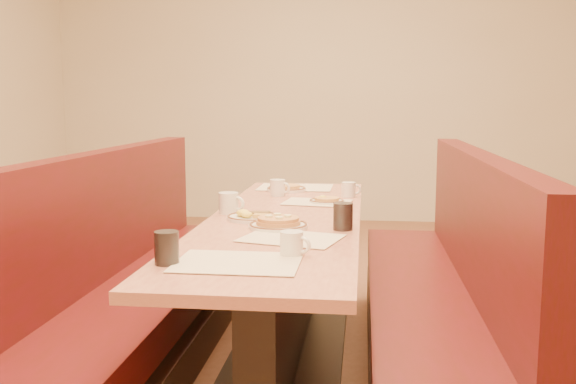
# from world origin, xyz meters

# --- Properties ---
(ground) EXTENTS (8.00, 8.00, 0.00)m
(ground) POSITION_xyz_m (0.00, 0.00, 0.00)
(ground) COLOR #9E6647
(ground) RESTS_ON ground
(diner_table) EXTENTS (0.70, 2.50, 0.75)m
(diner_table) POSITION_xyz_m (0.00, 0.00, 0.37)
(diner_table) COLOR black
(diner_table) RESTS_ON ground
(booth_left) EXTENTS (0.55, 2.50, 1.05)m
(booth_left) POSITION_xyz_m (-0.73, 0.00, 0.36)
(booth_left) COLOR #4C3326
(booth_left) RESTS_ON ground
(booth_right) EXTENTS (0.55, 2.50, 1.05)m
(booth_right) POSITION_xyz_m (0.73, 0.00, 0.36)
(booth_right) COLOR #4C3326
(booth_right) RESTS_ON ground
(placemat_near_left) EXTENTS (0.42, 0.31, 0.00)m
(placemat_near_left) POSITION_xyz_m (-0.05, -0.89, 0.75)
(placemat_near_left) COLOR beige
(placemat_near_left) RESTS_ON diner_table
(placemat_near_right) EXTENTS (0.43, 0.37, 0.00)m
(placemat_near_right) POSITION_xyz_m (0.08, -0.49, 0.75)
(placemat_near_right) COLOR beige
(placemat_near_right) RESTS_ON diner_table
(placemat_far_left) EXTENTS (0.46, 0.34, 0.00)m
(placemat_far_left) POSITION_xyz_m (-0.06, 1.01, 0.75)
(placemat_far_left) COLOR beige
(placemat_far_left) RESTS_ON diner_table
(placemat_far_right) EXTENTS (0.38, 0.30, 0.00)m
(placemat_far_right) POSITION_xyz_m (0.12, 0.43, 0.75)
(placemat_far_right) COLOR beige
(placemat_far_right) RESTS_ON diner_table
(pancake_plate) EXTENTS (0.25, 0.25, 0.06)m
(pancake_plate) POSITION_xyz_m (0.01, -0.28, 0.77)
(pancake_plate) COLOR white
(pancake_plate) RESTS_ON diner_table
(eggs_plate) EXTENTS (0.24, 0.24, 0.05)m
(eggs_plate) POSITION_xyz_m (-0.14, -0.09, 0.76)
(eggs_plate) COLOR white
(eggs_plate) RESTS_ON diner_table
(extra_plate_mid) EXTENTS (0.19, 0.19, 0.04)m
(extra_plate_mid) POSITION_xyz_m (0.17, 0.44, 0.76)
(extra_plate_mid) COLOR white
(extra_plate_mid) RESTS_ON diner_table
(extra_plate_far) EXTENTS (0.24, 0.24, 0.05)m
(extra_plate_far) POSITION_xyz_m (-0.10, 0.87, 0.77)
(extra_plate_far) COLOR white
(extra_plate_far) RESTS_ON diner_table
(coffee_mug_a) EXTENTS (0.11, 0.08, 0.09)m
(coffee_mug_a) POSITION_xyz_m (0.12, -0.77, 0.80)
(coffee_mug_a) COLOR white
(coffee_mug_a) RESTS_ON diner_table
(coffee_mug_b) EXTENTS (0.13, 0.10, 0.10)m
(coffee_mug_b) POSITION_xyz_m (-0.28, 0.05, 0.80)
(coffee_mug_b) COLOR white
(coffee_mug_b) RESTS_ON diner_table
(coffee_mug_c) EXTENTS (0.11, 0.08, 0.08)m
(coffee_mug_c) POSITION_xyz_m (0.28, 0.67, 0.79)
(coffee_mug_c) COLOR white
(coffee_mug_c) RESTS_ON diner_table
(coffee_mug_d) EXTENTS (0.12, 0.09, 0.09)m
(coffee_mug_d) POSITION_xyz_m (-0.12, 0.67, 0.80)
(coffee_mug_d) COLOR white
(coffee_mug_d) RESTS_ON diner_table
(soda_tumbler_near) EXTENTS (0.08, 0.08, 0.11)m
(soda_tumbler_near) POSITION_xyz_m (-0.28, -0.93, 0.81)
(soda_tumbler_near) COLOR black
(soda_tumbler_near) RESTS_ON diner_table
(soda_tumbler_mid) EXTENTS (0.08, 0.08, 0.12)m
(soda_tumbler_mid) POSITION_xyz_m (0.28, -0.28, 0.81)
(soda_tumbler_mid) COLOR black
(soda_tumbler_mid) RESTS_ON diner_table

